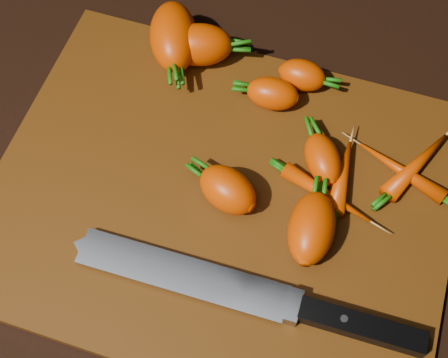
% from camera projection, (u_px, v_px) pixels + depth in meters
% --- Properties ---
extents(ground, '(2.00, 2.00, 0.01)m').
position_uv_depth(ground, '(221.00, 201.00, 0.70)').
color(ground, black).
extents(cutting_board, '(0.50, 0.40, 0.01)m').
position_uv_depth(cutting_board, '(221.00, 197.00, 0.69)').
color(cutting_board, '#592D08').
rests_on(cutting_board, ground).
extents(carrot_0, '(0.09, 0.07, 0.05)m').
position_uv_depth(carrot_0, '(199.00, 45.00, 0.75)').
color(carrot_0, '#C73800').
rests_on(carrot_0, cutting_board).
extents(carrot_1, '(0.08, 0.07, 0.05)m').
position_uv_depth(carrot_1, '(228.00, 190.00, 0.66)').
color(carrot_1, '#C73800').
rests_on(carrot_1, cutting_board).
extents(carrot_2, '(0.09, 0.11, 0.06)m').
position_uv_depth(carrot_2, '(174.00, 37.00, 0.75)').
color(carrot_2, '#C73800').
rests_on(carrot_2, cutting_board).
extents(carrot_3, '(0.05, 0.08, 0.05)m').
position_uv_depth(carrot_3, '(312.00, 228.00, 0.64)').
color(carrot_3, '#C73800').
rests_on(carrot_3, cutting_board).
extents(carrot_4, '(0.06, 0.04, 0.04)m').
position_uv_depth(carrot_4, '(272.00, 94.00, 0.72)').
color(carrot_4, '#C73800').
rests_on(carrot_4, cutting_board).
extents(carrot_5, '(0.06, 0.04, 0.04)m').
position_uv_depth(carrot_5, '(302.00, 75.00, 0.73)').
color(carrot_5, '#C73800').
rests_on(carrot_5, cutting_board).
extents(carrot_6, '(0.06, 0.07, 0.04)m').
position_uv_depth(carrot_6, '(322.00, 159.00, 0.68)').
color(carrot_6, '#C73800').
rests_on(carrot_6, cutting_board).
extents(carrot_7, '(0.07, 0.10, 0.02)m').
position_uv_depth(carrot_7, '(417.00, 164.00, 0.69)').
color(carrot_7, '#C73800').
rests_on(carrot_7, cutting_board).
extents(carrot_8, '(0.11, 0.05, 0.02)m').
position_uv_depth(carrot_8, '(327.00, 195.00, 0.67)').
color(carrot_8, '#C73800').
rests_on(carrot_8, cutting_board).
extents(carrot_9, '(0.03, 0.09, 0.02)m').
position_uv_depth(carrot_9, '(342.00, 176.00, 0.68)').
color(carrot_9, '#C73800').
rests_on(carrot_9, cutting_board).
extents(carrot_10, '(0.11, 0.06, 0.02)m').
position_uv_depth(carrot_10, '(401.00, 170.00, 0.68)').
color(carrot_10, '#C73800').
rests_on(carrot_10, cutting_board).
extents(knife, '(0.36, 0.04, 0.02)m').
position_uv_depth(knife, '(202.00, 280.00, 0.63)').
color(knife, gray).
rests_on(knife, cutting_board).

